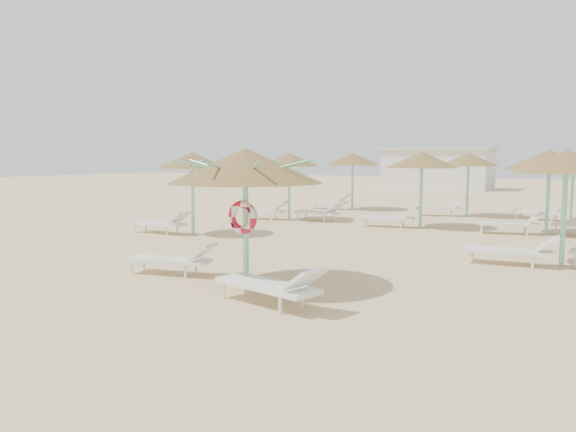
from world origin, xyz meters
The scene contains 6 objects.
ground centered at (0.00, 0.00, 0.00)m, with size 120.00×120.00×0.00m, color tan.
main_palapa centered at (-0.01, -0.33, 2.30)m, with size 2.95×2.95×2.65m.
lounger_main_a centered at (-1.90, -0.25, 0.33)m, with size 2.00×0.98×0.70m.
lounger_main_b centered at (1.23, -1.35, 0.37)m, with size 2.20×1.11×0.77m.
palapa_field centered at (2.55, 10.02, 2.30)m, with size 18.68×12.97×2.71m.
service_hut centered at (-6.00, 35.00, 1.64)m, with size 8.40×4.40×3.25m.
Camera 1 is at (6.05, -9.13, 2.47)m, focal length 35.00 mm.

